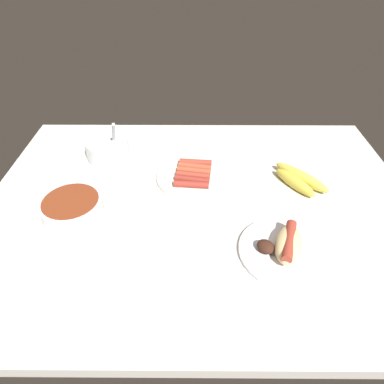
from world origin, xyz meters
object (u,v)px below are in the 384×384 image
object	(u,v)px
plate_hotdog_assembled	(286,248)
bowl_coleslaw	(108,148)
bowl_chili	(72,207)
banana_bunch	(298,179)
plate_sausages	(194,176)

from	to	relation	value
plate_hotdog_assembled	bowl_coleslaw	size ratio (longest dim) A/B	1.43
bowl_chili	banana_bunch	bearing A→B (deg)	12.19
banana_bunch	plate_sausages	bearing A→B (deg)	174.75
bowl_chili	bowl_coleslaw	xyz separation A→B (cm)	(3.72, 28.10, 0.75)
banana_bunch	plate_sausages	world-z (taller)	banana_bunch
bowl_chili	plate_sausages	xyz separation A→B (cm)	(31.80, 16.39, -1.73)
bowl_coleslaw	plate_sausages	size ratio (longest dim) A/B	0.69
plate_hotdog_assembled	plate_sausages	size ratio (longest dim) A/B	1.00
bowl_chili	plate_sausages	world-z (taller)	bowl_chili
bowl_chili	bowl_coleslaw	bearing A→B (deg)	82.47
plate_hotdog_assembled	banana_bunch	distance (cm)	28.16
banana_bunch	plate_sausages	size ratio (longest dim) A/B	0.78
plate_sausages	bowl_chili	bearing A→B (deg)	-152.74
plate_hotdog_assembled	banana_bunch	size ratio (longest dim) A/B	1.28
bowl_coleslaw	plate_sausages	bearing A→B (deg)	-22.65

